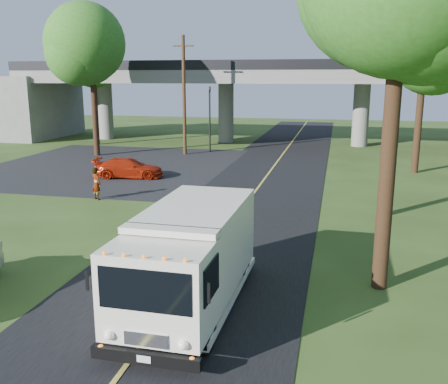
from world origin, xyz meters
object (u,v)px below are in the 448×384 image
(tree_right_far, at_px, (430,36))
(pedestrian, at_px, (96,184))
(utility_pole, at_px, (184,95))
(red_sedan, at_px, (129,168))
(traffic_signal, at_px, (210,112))
(tree_left_lot, at_px, (93,50))
(step_van, at_px, (190,256))
(tree_left_far, at_px, (94,59))

(tree_right_far, height_order, pedestrian, tree_right_far)
(utility_pole, distance_m, red_sedan, 10.42)
(tree_right_far, bearing_deg, red_sedan, -162.49)
(utility_pole, bearing_deg, red_sedan, -93.31)
(utility_pole, bearing_deg, tree_right_far, -14.00)
(traffic_signal, xyz_separation_m, tree_right_far, (15.21, -6.16, 5.10))
(utility_pole, xyz_separation_m, tree_left_lot, (-6.29, -2.16, 3.31))
(tree_right_far, relative_size, step_van, 1.73)
(tree_right_far, distance_m, tree_left_lot, 23.09)
(tree_left_lot, bearing_deg, step_van, -58.43)
(traffic_signal, distance_m, step_van, 28.34)
(tree_left_lot, distance_m, red_sedan, 11.91)
(tree_left_far, bearing_deg, red_sedan, -56.98)
(tree_left_lot, relative_size, pedestrian, 6.54)
(traffic_signal, bearing_deg, tree_left_far, 170.35)
(tree_right_far, bearing_deg, pedestrian, -146.70)
(tree_left_far, bearing_deg, utility_pole, -22.43)
(pedestrian, bearing_deg, step_van, 157.45)
(traffic_signal, bearing_deg, pedestrian, -94.71)
(utility_pole, xyz_separation_m, step_van, (8.05, -25.51, -3.15))
(traffic_signal, relative_size, step_van, 0.82)
(tree_left_lot, bearing_deg, pedestrian, -63.67)
(step_van, bearing_deg, tree_left_lot, 122.42)
(utility_pole, xyz_separation_m, red_sedan, (-0.56, -9.61, -4.00))
(tree_right_far, xyz_separation_m, red_sedan, (-17.26, -5.45, -7.70))
(traffic_signal, distance_m, tree_right_far, 17.18)
(tree_left_far, bearing_deg, tree_left_lot, -63.43)
(utility_pole, xyz_separation_m, pedestrian, (0.09, -15.08, -3.79))
(step_van, bearing_deg, utility_pole, 108.37)
(traffic_signal, distance_m, utility_pole, 2.86)
(traffic_signal, bearing_deg, tree_right_far, -22.07)
(traffic_signal, xyz_separation_m, red_sedan, (-2.06, -11.61, -2.60))
(tree_right_far, relative_size, tree_left_far, 1.11)
(utility_pole, distance_m, tree_right_far, 17.61)
(tree_left_lot, xyz_separation_m, tree_left_far, (-3.00, 6.00, -0.45))
(red_sedan, height_order, pedestrian, pedestrian)
(step_van, bearing_deg, pedestrian, 128.17)
(tree_left_far, relative_size, pedestrian, 6.16)
(red_sedan, bearing_deg, step_van, -162.26)
(traffic_signal, xyz_separation_m, tree_left_lot, (-7.79, -4.16, 4.70))
(traffic_signal, relative_size, pedestrian, 3.24)
(traffic_signal, height_order, pedestrian, traffic_signal)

